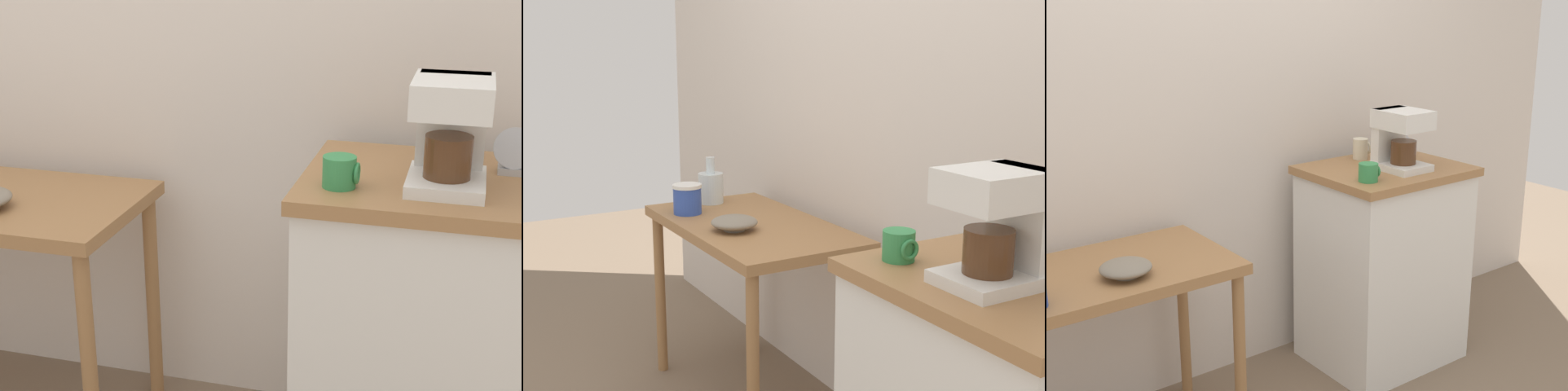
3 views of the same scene
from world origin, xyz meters
TOP-DOWN VIEW (x-y plane):
  - kitchen_counter at (0.77, 0.05)m, footprint 0.67×0.55m
  - coffee_maker at (0.79, -0.00)m, footprint 0.18×0.22m
  - mug_small_cream at (0.79, 0.24)m, footprint 0.08×0.07m
  - mug_tall_green at (0.55, -0.08)m, footprint 0.09×0.08m
  - table_clock at (0.95, 0.13)m, footprint 0.10×0.05m

SIDE VIEW (x-z plane):
  - kitchen_counter at x=0.77m, z-range 0.00..0.92m
  - mug_tall_green at x=0.55m, z-range 0.92..1.00m
  - mug_small_cream at x=0.79m, z-range 0.92..1.02m
  - table_clock at x=0.95m, z-range 0.92..1.03m
  - coffee_maker at x=0.79m, z-range 0.93..1.19m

